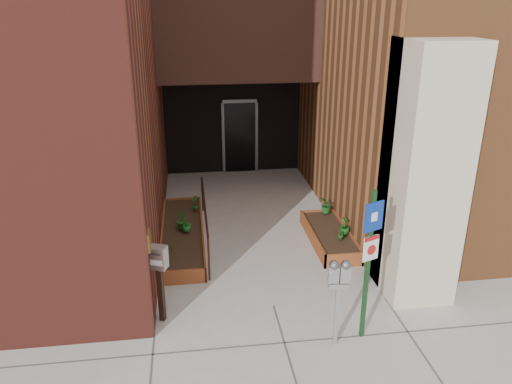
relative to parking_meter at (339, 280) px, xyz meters
name	(u,v)px	position (x,y,z in m)	size (l,w,h in m)	color
ground	(273,306)	(-0.76, 1.12, -1.12)	(80.00, 80.00, 0.00)	#9E9991
planter_left	(183,235)	(-2.31, 3.82, -0.99)	(0.90, 3.60, 0.30)	maroon
planter_right	(329,237)	(0.84, 3.32, -0.99)	(0.80, 2.20, 0.30)	maroon
handrail	(205,209)	(-1.81, 3.77, -0.38)	(0.04, 3.34, 0.90)	black
parking_meter	(339,280)	(0.00, 0.00, 0.00)	(0.33, 0.17, 1.45)	#959698
sign_post	(370,251)	(0.48, 0.11, 0.39)	(0.32, 0.15, 2.46)	#153C19
payment_dropbox	(159,268)	(-2.64, 0.98, -0.15)	(0.32, 0.28, 1.35)	black
shrub_left_a	(166,252)	(-2.61, 2.46, -0.65)	(0.30, 0.30, 0.33)	#1F5919
shrub_left_b	(180,220)	(-2.34, 3.84, -0.63)	(0.21, 0.21, 0.38)	#1C5317
shrub_left_c	(186,224)	(-2.22, 3.67, -0.64)	(0.20, 0.20, 0.36)	#1C621D
shrub_left_d	(195,203)	(-2.01, 4.79, -0.64)	(0.19, 0.19, 0.37)	#1C631D
shrub_right_a	(345,226)	(1.09, 3.08, -0.63)	(0.21, 0.21, 0.38)	#185418
shrub_right_b	(341,232)	(0.93, 2.83, -0.64)	(0.19, 0.19, 0.36)	#1E5518
shrub_right_c	(326,205)	(1.00, 4.22, -0.63)	(0.34, 0.34, 0.37)	#18561C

